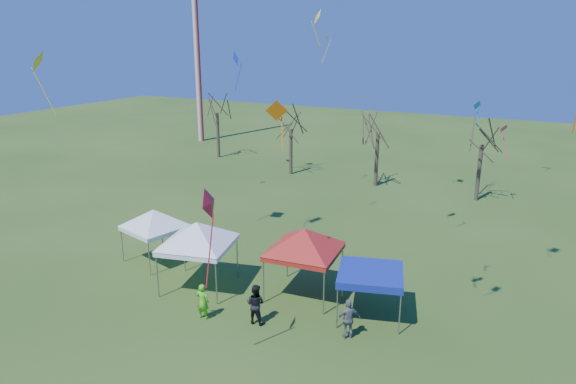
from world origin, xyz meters
name	(u,v)px	position (x,y,z in m)	size (l,w,h in m)	color
ground	(258,328)	(0.00, 0.00, 0.00)	(140.00, 140.00, 0.00)	#2D4E19
radio_mast	(196,36)	(-28.00, 34.00, 12.50)	(0.70, 0.70, 25.00)	silver
tree_0	(216,96)	(-20.85, 27.38, 6.49)	(3.83, 3.83, 8.44)	#3D2D21
tree_1	(291,113)	(-10.77, 24.65, 5.79)	(3.42, 3.42, 7.54)	#3D2D21
tree_2	(379,114)	(-2.37, 24.38, 6.29)	(3.71, 3.71, 8.18)	#3D2D21
tree_3	(484,124)	(6.03, 24.04, 6.08)	(3.59, 3.59, 7.91)	#3D2D21
tent_white_west	(154,213)	(-8.81, 3.53, 2.92)	(3.97, 3.97, 3.62)	gray
tent_white_mid	(197,227)	(-4.67, 2.04, 3.32)	(4.54, 4.54, 4.12)	gray
tent_red	(304,233)	(0.49, 3.77, 3.30)	(4.61, 4.61, 4.09)	gray
tent_blue	(371,275)	(4.08, 3.24, 2.10)	(3.59, 3.59, 2.28)	gray
person_green	(203,301)	(-2.65, -0.44, 0.87)	(0.63, 0.41, 1.73)	#5BD321
person_dark	(255,304)	(-0.30, 0.33, 0.94)	(0.92, 0.71, 1.89)	black
person_grey	(348,319)	(3.87, 1.07, 0.90)	(1.06, 0.44, 1.81)	slate
kite_1	(277,111)	(0.23, 1.49, 9.50)	(0.96, 0.75, 2.14)	orange
kite_14	(37,61)	(-14.06, 1.41, 11.22)	(1.45, 1.59, 3.61)	yellow
kite_13	(326,37)	(-5.11, 19.20, 12.45)	(0.90, 1.06, 2.39)	yellow
kite_19	(477,106)	(5.62, 22.01, 7.67)	(0.74, 0.84, 2.05)	#0C96C1
kite_2	(236,59)	(-15.18, 22.58, 10.56)	(1.35, 1.15, 3.52)	#1537E3
kite_5	(210,205)	(0.06, -3.26, 6.75)	(0.62, 1.21, 3.81)	red
kite_22	(504,130)	(7.50, 23.30, 5.89)	(1.00, 1.05, 2.73)	#EB3465
kite_11	(317,17)	(-4.75, 16.64, 13.76)	(1.13, 1.24, 2.52)	yellow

